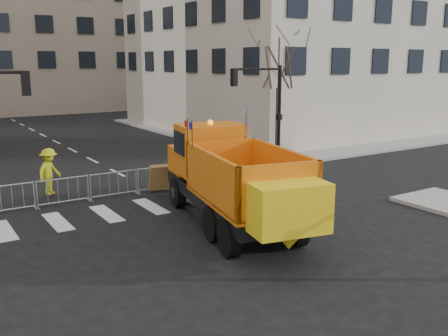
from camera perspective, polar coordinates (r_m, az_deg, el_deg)
ground at (r=15.88m, az=3.65°, el=-8.50°), size 120.00×120.00×0.00m
sidewalk_back at (r=22.95m, az=-8.98°, el=-1.96°), size 64.00×5.00×0.15m
traffic_light_right at (r=27.74m, az=6.32°, el=6.02°), size 0.18×0.18×5.40m
crowd_barriers at (r=21.75m, az=-9.87°, el=-1.48°), size 12.60×0.60×1.10m
street_tree at (r=28.87m, az=6.21°, el=8.35°), size 3.00×3.00×7.50m
plow_truck at (r=16.87m, az=0.98°, el=-0.99°), size 4.75×10.55×3.96m
cop_a at (r=22.02m, az=-2.07°, el=-0.07°), size 0.77×0.58×1.91m
cop_b at (r=22.17m, az=-3.51°, el=-0.04°), size 1.11×1.00×1.88m
cop_c at (r=21.99m, az=-2.07°, el=-0.04°), size 0.98×1.22×1.94m
worker at (r=21.92m, az=-19.33°, el=-0.37°), size 1.42×1.35×1.93m
newspaper_box at (r=24.14m, az=2.21°, el=0.39°), size 0.58×0.55×1.10m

